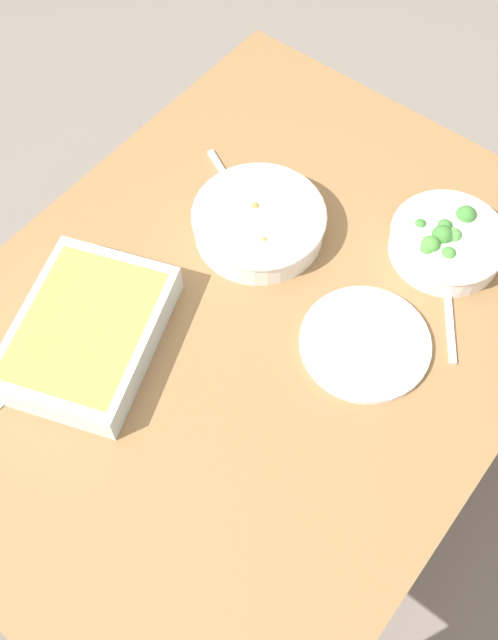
# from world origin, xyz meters

# --- Properties ---
(ground_plane) EXTENTS (6.00, 6.00, 0.00)m
(ground_plane) POSITION_xyz_m (0.00, 0.00, 0.00)
(ground_plane) COLOR slate
(dining_table) EXTENTS (1.20, 0.90, 0.74)m
(dining_table) POSITION_xyz_m (0.00, 0.00, 0.65)
(dining_table) COLOR olive
(dining_table) RESTS_ON ground_plane
(stew_bowl) EXTENTS (0.24, 0.24, 0.06)m
(stew_bowl) POSITION_xyz_m (-0.16, -0.10, 0.77)
(stew_bowl) COLOR white
(stew_bowl) RESTS_ON dining_table
(broccoli_bowl) EXTENTS (0.21, 0.21, 0.07)m
(broccoli_bowl) POSITION_xyz_m (-0.33, 0.19, 0.77)
(broccoli_bowl) COLOR white
(broccoli_bowl) RESTS_ON dining_table
(baking_dish) EXTENTS (0.36, 0.31, 0.06)m
(baking_dish) POSITION_xyz_m (0.20, -0.18, 0.77)
(baking_dish) COLOR silver
(baking_dish) RESTS_ON dining_table
(side_plate) EXTENTS (0.22, 0.22, 0.01)m
(side_plate) POSITION_xyz_m (-0.08, 0.18, 0.75)
(side_plate) COLOR white
(side_plate) RESTS_ON dining_table
(spoon_by_stew) EXTENTS (0.09, 0.17, 0.01)m
(spoon_by_stew) POSITION_xyz_m (-0.20, -0.20, 0.74)
(spoon_by_stew) COLOR silver
(spoon_by_stew) RESTS_ON dining_table
(spoon_by_broccoli) EXTENTS (0.16, 0.11, 0.01)m
(spoon_by_broccoli) POSITION_xyz_m (-0.23, 0.25, 0.74)
(spoon_by_broccoli) COLOR silver
(spoon_by_broccoli) RESTS_ON dining_table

